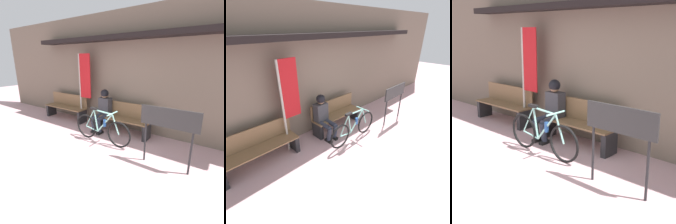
% 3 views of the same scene
% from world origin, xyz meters
% --- Properties ---
extents(ground_plane, '(24.00, 24.00, 0.00)m').
position_xyz_m(ground_plane, '(0.00, 0.00, 0.00)').
color(ground_plane, '#C69EA3').
extents(storefront_wall, '(12.00, 0.56, 3.20)m').
position_xyz_m(storefront_wall, '(0.00, 2.83, 1.66)').
color(storefront_wall, '#756656').
rests_on(storefront_wall, ground_plane).
extents(park_bench_near, '(1.57, 0.42, 0.84)m').
position_xyz_m(park_bench_near, '(-0.15, 2.43, 0.39)').
color(park_bench_near, brown).
rests_on(park_bench_near, ground_plane).
extents(bicycle, '(1.61, 0.40, 0.85)m').
position_xyz_m(bicycle, '(-0.28, 1.65, 0.35)').
color(bicycle, black).
rests_on(bicycle, ground_plane).
extents(person_seated, '(0.34, 0.62, 1.17)m').
position_xyz_m(person_seated, '(-0.73, 2.32, 0.67)').
color(person_seated, '#2D3342').
rests_on(person_seated, ground_plane).
extents(park_bench_far, '(1.62, 0.42, 0.84)m').
position_xyz_m(park_bench_far, '(-2.38, 2.43, 0.39)').
color(park_bench_far, brown).
rests_on(park_bench_far, ground_plane).
extents(banner_pole, '(0.45, 0.05, 2.12)m').
position_xyz_m(banner_pole, '(-1.57, 2.46, 1.34)').
color(banner_pole, '#B7B2A8').
rests_on(banner_pole, ground_plane).
extents(signboard, '(1.05, 0.04, 1.15)m').
position_xyz_m(signboard, '(1.34, 1.48, 0.88)').
color(signboard, '#232326').
rests_on(signboard, ground_plane).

